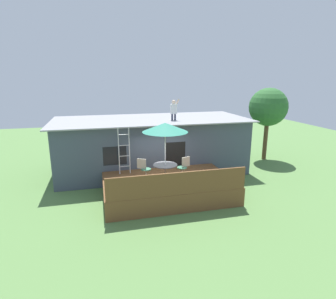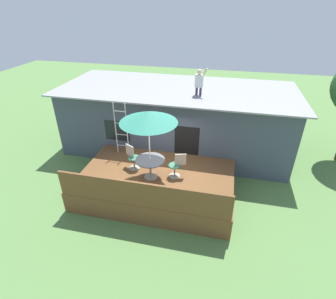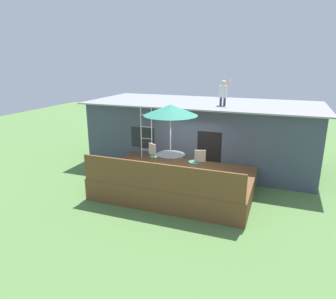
{
  "view_description": "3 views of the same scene",
  "coord_description": "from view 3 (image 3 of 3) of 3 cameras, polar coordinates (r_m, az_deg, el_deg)",
  "views": [
    {
      "loc": [
        -2.8,
        -11.26,
        5.16
      ],
      "look_at": [
        0.25,
        0.88,
        1.89
      ],
      "focal_mm": 29.79,
      "sensor_mm": 36.0,
      "label": 1
    },
    {
      "loc": [
        2.2,
        -7.73,
        6.46
      ],
      "look_at": [
        0.31,
        0.44,
        1.61
      ],
      "focal_mm": 28.3,
      "sensor_mm": 36.0,
      "label": 2
    },
    {
      "loc": [
        3.49,
        -10.13,
        4.81
      ],
      "look_at": [
        -0.57,
        0.54,
        1.45
      ],
      "focal_mm": 32.64,
      "sensor_mm": 36.0,
      "label": 3
    }
  ],
  "objects": [
    {
      "name": "ground_plane",
      "position": [
        11.75,
        1.66,
        -7.8
      ],
      "size": [
        40.0,
        40.0,
        0.0
      ],
      "primitive_type": "plane",
      "color": "#567F42"
    },
    {
      "name": "house",
      "position": [
        14.55,
        6.38,
        3.05
      ],
      "size": [
        10.5,
        4.5,
        2.95
      ],
      "color": "#424C5B",
      "rests_on": "ground"
    },
    {
      "name": "deck",
      "position": [
        11.59,
        1.68,
        -6.0
      ],
      "size": [
        5.58,
        3.72,
        0.8
      ],
      "primitive_type": "cube",
      "color": "brown",
      "rests_on": "ground"
    },
    {
      "name": "deck_railing",
      "position": [
        9.7,
        -1.81,
        -5.16
      ],
      "size": [
        5.48,
        0.08,
        0.9
      ],
      "primitive_type": "cube",
      "color": "brown",
      "rests_on": "deck"
    },
    {
      "name": "patio_table",
      "position": [
        11.05,
        0.47,
        -1.67
      ],
      "size": [
        1.04,
        1.04,
        0.74
      ],
      "color": "#A59E8C",
      "rests_on": "deck"
    },
    {
      "name": "patio_umbrella",
      "position": [
        10.64,
        0.49,
        7.39
      ],
      "size": [
        1.9,
        1.9,
        2.54
      ],
      "color": "silver",
      "rests_on": "deck"
    },
    {
      "name": "step_ladder",
      "position": [
        12.75,
        -4.07,
        3.14
      ],
      "size": [
        0.52,
        0.04,
        2.2
      ],
      "color": "silver",
      "rests_on": "deck"
    },
    {
      "name": "person_figure",
      "position": [
        13.24,
        10.31,
        10.69
      ],
      "size": [
        0.47,
        0.2,
        1.11
      ],
      "color": "#33384C",
      "rests_on": "house"
    },
    {
      "name": "patio_chair_left",
      "position": [
        11.78,
        -2.55,
        -1.19
      ],
      "size": [
        0.58,
        0.44,
        0.92
      ],
      "rotation": [
        0.0,
        0.0,
        -0.5
      ],
      "color": "#A59E8C",
      "rests_on": "deck"
    },
    {
      "name": "patio_chair_right",
      "position": [
        11.08,
        5.31,
        -2.4
      ],
      "size": [
        0.61,
        0.44,
        0.92
      ],
      "rotation": [
        0.0,
        0.0,
        -2.85
      ],
      "color": "#A59E8C",
      "rests_on": "deck"
    }
  ]
}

